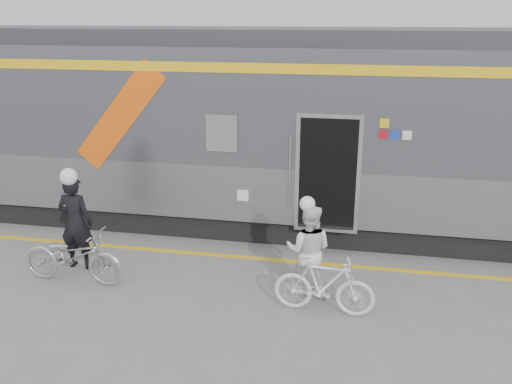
% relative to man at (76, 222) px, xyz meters
% --- Properties ---
extents(ground, '(90.00, 90.00, 0.00)m').
position_rel_man_xyz_m(ground, '(2.70, -1.21, -0.86)').
color(ground, slate).
rests_on(ground, ground).
extents(train, '(24.00, 3.17, 4.10)m').
position_rel_man_xyz_m(train, '(2.12, 2.99, 1.19)').
color(train, black).
rests_on(train, ground).
extents(safety_strip, '(24.00, 0.12, 0.01)m').
position_rel_man_xyz_m(safety_strip, '(2.70, 0.94, -0.86)').
color(safety_strip, yellow).
rests_on(safety_strip, ground).
extents(man, '(0.63, 0.42, 1.72)m').
position_rel_man_xyz_m(man, '(0.00, 0.00, 0.00)').
color(man, black).
rests_on(man, ground).
extents(bicycle_left, '(1.81, 0.65, 0.95)m').
position_rel_man_xyz_m(bicycle_left, '(0.20, -0.55, -0.39)').
color(bicycle_left, '#ACAEB4').
rests_on(bicycle_left, ground).
extents(woman, '(0.78, 0.63, 1.54)m').
position_rel_man_xyz_m(woman, '(4.15, -0.19, -0.09)').
color(woman, white).
rests_on(woman, ground).
extents(bicycle_right, '(1.57, 0.53, 0.93)m').
position_rel_man_xyz_m(bicycle_right, '(4.45, -0.74, -0.39)').
color(bicycle_right, white).
rests_on(bicycle_right, ground).
extents(helmet_man, '(0.30, 0.30, 0.30)m').
position_rel_man_xyz_m(helmet_man, '(0.00, 0.00, 1.01)').
color(helmet_man, white).
rests_on(helmet_man, man).
extents(helmet_woman, '(0.25, 0.25, 0.25)m').
position_rel_man_xyz_m(helmet_woman, '(4.15, -0.19, 0.80)').
color(helmet_woman, white).
rests_on(helmet_woman, woman).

